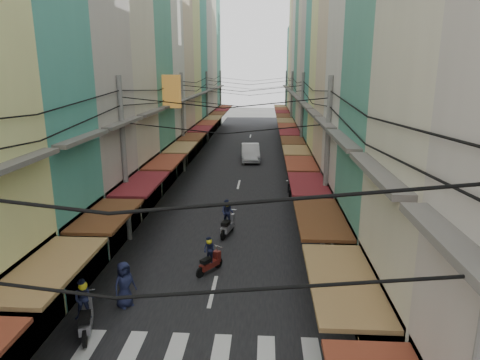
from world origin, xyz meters
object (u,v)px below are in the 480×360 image
at_px(traffic_sign, 333,225).
at_px(market_umbrella, 397,240).
at_px(white_car, 250,160).
at_px(bicycle, 411,312).

bearing_deg(traffic_sign, market_umbrella, -41.24).
xyz_separation_m(white_car, market_umbrella, (6.47, -24.42, 2.19)).
relative_size(bicycle, market_umbrella, 0.59).
bearing_deg(bicycle, white_car, -7.53).
relative_size(white_car, traffic_sign, 1.99).
relative_size(white_car, market_umbrella, 2.24).
distance_m(market_umbrella, traffic_sign, 2.80).
bearing_deg(white_car, bicycle, -79.31).
bearing_deg(white_car, traffic_sign, -82.99).
distance_m(white_car, traffic_sign, 23.09).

